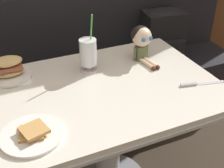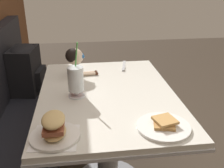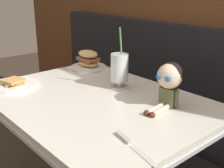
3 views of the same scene
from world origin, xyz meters
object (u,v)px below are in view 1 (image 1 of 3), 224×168
at_px(seated_doll, 142,39).
at_px(milkshake_glass, 88,54).
at_px(backpack, 163,34).
at_px(butter_knife, 195,84).
at_px(toast_plate, 32,134).
at_px(sandwich_plate, 9,70).

bearing_deg(seated_doll, milkshake_glass, -179.62).
distance_m(seated_doll, backpack, 0.63).
relative_size(milkshake_glass, butter_knife, 1.35).
bearing_deg(toast_plate, milkshake_glass, 46.25).
relative_size(toast_plate, backpack, 0.62).
xyz_separation_m(milkshake_glass, butter_knife, (0.43, -0.35, -0.09)).
distance_m(toast_plate, butter_knife, 0.82).
height_order(milkshake_glass, sandwich_plate, milkshake_glass).
xyz_separation_m(milkshake_glass, backpack, (0.74, 0.42, -0.18)).
xyz_separation_m(sandwich_plate, butter_knife, (0.83, -0.45, -0.04)).
bearing_deg(seated_doll, toast_plate, -150.10).
relative_size(milkshake_glass, backpack, 0.78).
bearing_deg(backpack, toast_plate, -143.91).
bearing_deg(butter_knife, toast_plate, -176.52).
distance_m(toast_plate, sandwich_plate, 0.50).
xyz_separation_m(sandwich_plate, seated_doll, (0.71, -0.09, 0.08)).
bearing_deg(toast_plate, backpack, 36.09).
bearing_deg(backpack, milkshake_glass, -150.48).
height_order(milkshake_glass, butter_knife, milkshake_glass).
bearing_deg(butter_knife, milkshake_glass, 140.99).
bearing_deg(seated_doll, backpack, 44.46).
height_order(butter_knife, backpack, backpack).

